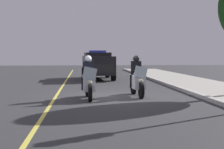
% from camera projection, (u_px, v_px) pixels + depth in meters
% --- Properties ---
extents(ground_plane, '(80.00, 80.00, 0.00)m').
position_uv_depth(ground_plane, '(113.00, 97.00, 13.29)').
color(ground_plane, '#333335').
extents(curb_strip, '(48.00, 0.24, 0.15)m').
position_uv_depth(curb_strip, '(196.00, 94.00, 13.61)').
color(curb_strip, '#B7B5AD').
rests_on(curb_strip, ground).
extents(lane_stripe_center, '(48.00, 0.12, 0.01)m').
position_uv_depth(lane_stripe_center, '(55.00, 97.00, 13.08)').
color(lane_stripe_center, '#E0D14C').
rests_on(lane_stripe_center, ground).
extents(police_motorcycle_lead_left, '(2.14, 0.60, 1.72)m').
position_uv_depth(police_motorcycle_lead_left, '(89.00, 81.00, 12.64)').
color(police_motorcycle_lead_left, black).
rests_on(police_motorcycle_lead_left, ground).
extents(police_motorcycle_lead_right, '(2.14, 0.60, 1.72)m').
position_uv_depth(police_motorcycle_lead_right, '(137.00, 80.00, 13.49)').
color(police_motorcycle_lead_right, black).
rests_on(police_motorcycle_lead_right, ground).
extents(police_suv, '(5.00, 2.29, 2.05)m').
position_uv_depth(police_suv, '(98.00, 64.00, 22.83)').
color(police_suv, black).
rests_on(police_suv, ground).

